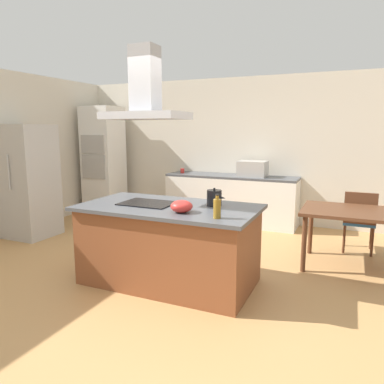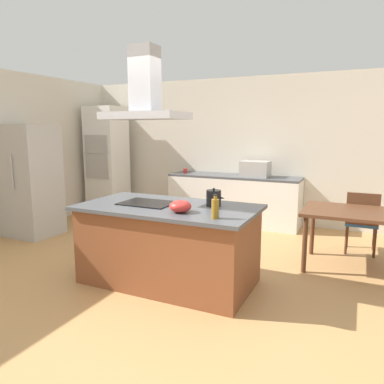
{
  "view_description": "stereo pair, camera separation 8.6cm",
  "coord_description": "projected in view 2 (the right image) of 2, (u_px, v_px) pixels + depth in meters",
  "views": [
    {
      "loc": [
        1.85,
        -3.54,
        1.74
      ],
      "look_at": [
        0.11,
        0.4,
        1.0
      ],
      "focal_mm": 34.09,
      "sensor_mm": 36.0,
      "label": 1
    },
    {
      "loc": [
        1.93,
        -3.5,
        1.74
      ],
      "look_at": [
        0.11,
        0.4,
        1.0
      ],
      "focal_mm": 34.09,
      "sensor_mm": 36.0,
      "label": 2
    }
  ],
  "objects": [
    {
      "name": "dining_table",
      "position": [
        363.0,
        218.0,
        4.46
      ],
      "size": [
        1.4,
        0.9,
        0.75
      ],
      "color": "#59331E",
      "rests_on": "ground"
    },
    {
      "name": "countertop_microwave",
      "position": [
        255.0,
        169.0,
        6.54
      ],
      "size": [
        0.5,
        0.38,
        0.28
      ],
      "primitive_type": "cube",
      "color": "#B2AFAA",
      "rests_on": "back_counter"
    },
    {
      "name": "wall_left",
      "position": [
        21.0,
        152.0,
        6.33
      ],
      "size": [
        0.1,
        8.8,
        2.7
      ],
      "primitive_type": "cube",
      "color": "beige",
      "rests_on": "ground"
    },
    {
      "name": "wall_back",
      "position": [
        250.0,
        150.0,
        6.9
      ],
      "size": [
        7.2,
        0.1,
        2.7
      ],
      "primitive_type": "cube",
      "color": "beige",
      "rests_on": "ground"
    },
    {
      "name": "range_hood",
      "position": [
        145.0,
        96.0,
        3.98
      ],
      "size": [
        0.9,
        0.55,
        0.78
      ],
      "color": "#ADADB2"
    },
    {
      "name": "back_counter",
      "position": [
        233.0,
        199.0,
        6.81
      ],
      "size": [
        2.43,
        0.62,
        0.9
      ],
      "color": "white",
      "rests_on": "ground"
    },
    {
      "name": "wall_oven_stack",
      "position": [
        107.0,
        160.0,
        7.61
      ],
      "size": [
        0.7,
        0.66,
        2.2
      ],
      "color": "white",
      "rests_on": "ground"
    },
    {
      "name": "kitchen_island",
      "position": [
        168.0,
        244.0,
        4.15
      ],
      "size": [
        2.0,
        1.08,
        0.9
      ],
      "color": "brown",
      "rests_on": "ground"
    },
    {
      "name": "chair_facing_back_wall",
      "position": [
        362.0,
        219.0,
        5.08
      ],
      "size": [
        0.42,
        0.42,
        0.89
      ],
      "color": "#2D6BB7",
      "rests_on": "ground"
    },
    {
      "name": "mixing_bowl",
      "position": [
        180.0,
        206.0,
        3.74
      ],
      "size": [
        0.23,
        0.23,
        0.13
      ],
      "primitive_type": "ellipsoid",
      "color": "red",
      "rests_on": "kitchen_island"
    },
    {
      "name": "tea_kettle",
      "position": [
        214.0,
        198.0,
        4.05
      ],
      "size": [
        0.22,
        0.17,
        0.2
      ],
      "color": "black",
      "rests_on": "kitchen_island"
    },
    {
      "name": "refrigerator",
      "position": [
        30.0,
        181.0,
        5.98
      ],
      "size": [
        0.8,
        0.73,
        1.82
      ],
      "color": "#B2AFAA",
      "rests_on": "ground"
    },
    {
      "name": "cooktop",
      "position": [
        147.0,
        203.0,
        4.19
      ],
      "size": [
        0.6,
        0.44,
        0.01
      ],
      "primitive_type": "cube",
      "color": "black",
      "rests_on": "kitchen_island"
    },
    {
      "name": "olive_oil_bottle",
      "position": [
        215.0,
        208.0,
        3.47
      ],
      "size": [
        0.07,
        0.07,
        0.24
      ],
      "color": "olive",
      "rests_on": "kitchen_island"
    },
    {
      "name": "coffee_mug_red",
      "position": [
        185.0,
        171.0,
        7.1
      ],
      "size": [
        0.08,
        0.08,
        0.09
      ],
      "primitive_type": "cylinder",
      "color": "red",
      "rests_on": "back_counter"
    },
    {
      "name": "ground",
      "position": [
        216.0,
        245.0,
        5.57
      ],
      "size": [
        16.0,
        16.0,
        0.0
      ],
      "primitive_type": "plane",
      "color": "tan"
    }
  ]
}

